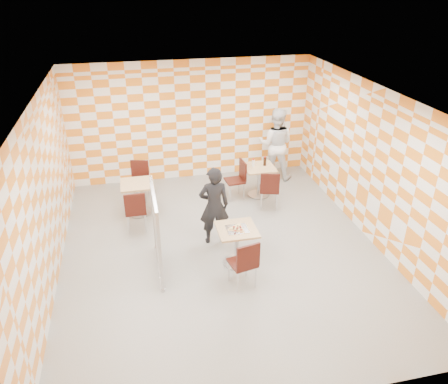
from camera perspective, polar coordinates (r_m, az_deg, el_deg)
name	(u,v)px	position (r m, az deg, el deg)	size (l,w,h in m)	color
room_shell	(215,168)	(8.30, -1.19, 3.14)	(7.00, 7.00, 7.00)	gray
main_table	(237,240)	(7.93, 1.67, -6.28)	(0.70, 0.70, 0.75)	tan
second_table	(259,176)	(10.35, 4.60, 2.10)	(0.70, 0.70, 0.75)	tan
empty_table	(138,193)	(9.71, -11.18, -0.13)	(0.70, 0.70, 0.75)	tan
chair_main_front	(245,261)	(7.34, 2.77, -9.03)	(0.50, 0.51, 0.92)	#37100B
chair_second_front	(270,187)	(9.75, 5.97, 0.60)	(0.52, 0.53, 0.92)	#37100B
chair_second_side	(238,177)	(10.22, 1.90, 2.03)	(0.47, 0.46, 0.92)	#37100B
chair_empty_near	(135,209)	(9.03, -11.49, -2.13)	(0.42, 0.43, 0.92)	#37100B
chair_empty_far	(140,177)	(10.37, -10.98, 1.92)	(0.52, 0.52, 0.92)	#37100B
partition	(157,232)	(7.72, -8.80, -5.17)	(0.08, 1.38, 1.55)	white
man_dark	(214,206)	(8.41, -1.31, -1.82)	(0.59, 0.38, 1.61)	black
man_white	(276,144)	(11.19, 6.77, 6.25)	(0.90, 0.70, 1.85)	white
pizza_on_foil	(237,228)	(7.78, 1.72, -4.75)	(0.40, 0.40, 0.04)	silver
sport_bottle	(253,163)	(10.22, 3.85, 3.79)	(0.06, 0.06, 0.20)	white
soda_bottle	(265,161)	(10.29, 5.36, 3.99)	(0.07, 0.07, 0.23)	black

